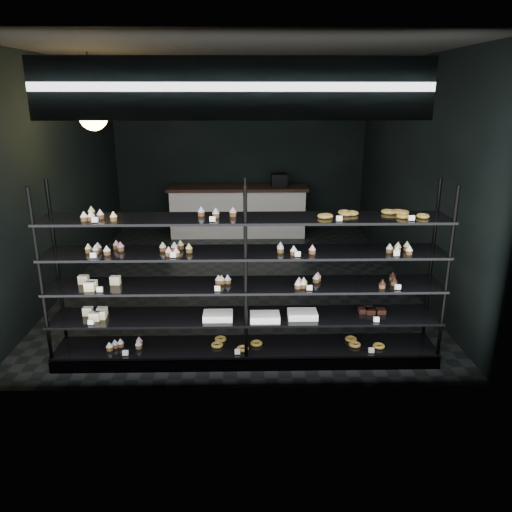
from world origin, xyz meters
name	(u,v)px	position (x,y,z in m)	size (l,w,h in m)	color
room	(238,175)	(0.00, 0.00, 1.60)	(5.01, 6.01, 3.20)	black
display_shelf	(244,305)	(0.07, -2.45, 0.63)	(4.00, 0.50, 1.91)	black
signage	(233,89)	(0.00, -2.93, 2.75)	(3.30, 0.05, 0.50)	#0C133E
pendant_lamp	(93,116)	(-1.74, -0.89, 2.45)	(0.34, 0.34, 0.90)	black
service_counter	(239,211)	(-0.04, 2.50, 0.50)	(2.72, 0.65, 1.23)	silver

